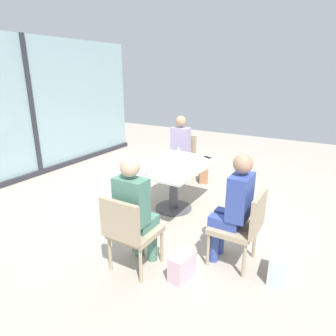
# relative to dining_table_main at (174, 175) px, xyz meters

# --- Properties ---
(ground_plane) EXTENTS (12.00, 12.00, 0.00)m
(ground_plane) POSITION_rel_dining_table_main_xyz_m (0.00, 0.00, -0.56)
(ground_plane) COLOR #A89E8E
(window_wall_backdrop) EXTENTS (5.67, 0.10, 2.70)m
(window_wall_backdrop) POSITION_rel_dining_table_main_xyz_m (0.00, 3.20, 0.65)
(window_wall_backdrop) COLOR #97B7BC
(window_wall_backdrop) RESTS_ON ground_plane
(dining_table_main) EXTENTS (1.39, 0.95, 0.73)m
(dining_table_main) POSITION_rel_dining_table_main_xyz_m (0.00, 0.00, 0.00)
(dining_table_main) COLOR silver
(dining_table_main) RESTS_ON ground_plane
(chair_front_left) EXTENTS (0.46, 0.50, 0.87)m
(chair_front_left) POSITION_rel_dining_table_main_xyz_m (-0.83, -1.31, -0.07)
(chair_front_left) COLOR tan
(chair_front_left) RESTS_ON ground_plane
(chair_far_right) EXTENTS (0.50, 0.46, 0.87)m
(chair_far_right) POSITION_rel_dining_table_main_xyz_m (1.23, 0.52, -0.07)
(chair_far_right) COLOR tan
(chair_far_right) RESTS_ON ground_plane
(chair_side_end) EXTENTS (0.50, 0.46, 0.87)m
(chair_side_end) POSITION_rel_dining_table_main_xyz_m (-1.53, -0.35, -0.07)
(chair_side_end) COLOR tan
(chair_side_end) RESTS_ON ground_plane
(person_front_left) EXTENTS (0.34, 0.39, 1.26)m
(person_front_left) POSITION_rel_dining_table_main_xyz_m (-0.83, -1.20, 0.14)
(person_front_left) COLOR #384C9E
(person_front_left) RESTS_ON ground_plane
(person_far_right) EXTENTS (0.39, 0.34, 1.26)m
(person_far_right) POSITION_rel_dining_table_main_xyz_m (1.12, 0.52, 0.14)
(person_far_right) COLOR #9E93B7
(person_far_right) RESTS_ON ground_plane
(person_side_end) EXTENTS (0.39, 0.34, 1.26)m
(person_side_end) POSITION_rel_dining_table_main_xyz_m (-1.42, -0.35, 0.14)
(person_side_end) COLOR #4C7F6B
(person_side_end) RESTS_ON ground_plane
(wine_glass_0) EXTENTS (0.07, 0.07, 0.18)m
(wine_glass_0) POSITION_rel_dining_table_main_xyz_m (0.33, 0.10, 0.30)
(wine_glass_0) COLOR silver
(wine_glass_0) RESTS_ON dining_table_main
(wine_glass_1) EXTENTS (0.07, 0.07, 0.18)m
(wine_glass_1) POSITION_rel_dining_table_main_xyz_m (-0.59, 0.23, 0.30)
(wine_glass_1) COLOR silver
(wine_glass_1) RESTS_ON dining_table_main
(wine_glass_2) EXTENTS (0.07, 0.07, 0.18)m
(wine_glass_2) POSITION_rel_dining_table_main_xyz_m (0.23, -0.34, 0.30)
(wine_glass_2) COLOR silver
(wine_glass_2) RESTS_ON dining_table_main
(wine_glass_3) EXTENTS (0.07, 0.07, 0.18)m
(wine_glass_3) POSITION_rel_dining_table_main_xyz_m (-0.63, 0.03, 0.30)
(wine_glass_3) COLOR silver
(wine_glass_3) RESTS_ON dining_table_main
(wine_glass_4) EXTENTS (0.07, 0.07, 0.18)m
(wine_glass_4) POSITION_rel_dining_table_main_xyz_m (-0.43, 0.30, 0.30)
(wine_glass_4) COLOR silver
(wine_glass_4) RESTS_ON dining_table_main
(coffee_cup) EXTENTS (0.08, 0.08, 0.09)m
(coffee_cup) POSITION_rel_dining_table_main_xyz_m (-0.17, 0.34, 0.21)
(coffee_cup) COLOR white
(coffee_cup) RESTS_ON dining_table_main
(cell_phone_on_table) EXTENTS (0.13, 0.16, 0.01)m
(cell_phone_on_table) POSITION_rel_dining_table_main_xyz_m (0.57, -0.30, 0.17)
(cell_phone_on_table) COLOR black
(cell_phone_on_table) RESTS_ON dining_table_main
(handbag_0) EXTENTS (0.31, 0.18, 0.28)m
(handbag_0) POSITION_rel_dining_table_main_xyz_m (-0.88, -1.72, -0.42)
(handbag_0) COLOR silver
(handbag_0) RESTS_ON ground_plane
(handbag_1) EXTENTS (0.34, 0.28, 0.28)m
(handbag_1) POSITION_rel_dining_table_main_xyz_m (1.32, 0.09, -0.42)
(handbag_1) COLOR #A3704C
(handbag_1) RESTS_ON ground_plane
(handbag_2) EXTENTS (0.32, 0.20, 0.28)m
(handbag_2) POSITION_rel_dining_table_main_xyz_m (-1.36, -0.87, -0.42)
(handbag_2) COLOR beige
(handbag_2) RESTS_ON ground_plane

